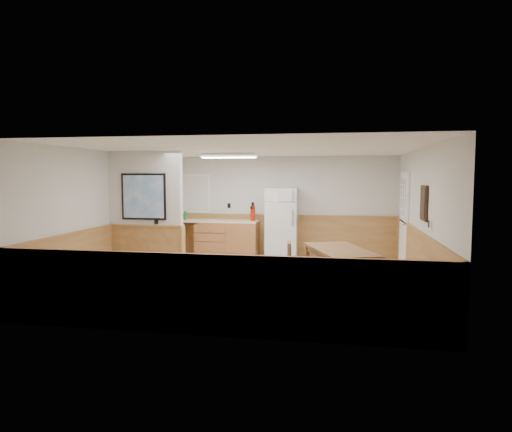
% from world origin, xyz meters
% --- Properties ---
extents(ground, '(6.00, 6.00, 0.00)m').
position_xyz_m(ground, '(0.00, 0.00, 0.00)').
color(ground, beige).
rests_on(ground, ground).
extents(ceiling, '(6.00, 6.00, 0.02)m').
position_xyz_m(ceiling, '(0.00, 0.00, 2.50)').
color(ceiling, white).
rests_on(ceiling, back_wall).
extents(back_wall, '(6.00, 0.02, 2.50)m').
position_xyz_m(back_wall, '(0.00, 3.00, 1.25)').
color(back_wall, silver).
rests_on(back_wall, ground).
extents(right_wall, '(0.02, 6.00, 2.50)m').
position_xyz_m(right_wall, '(3.00, 0.00, 1.25)').
color(right_wall, silver).
rests_on(right_wall, ground).
extents(left_wall, '(0.02, 6.00, 2.50)m').
position_xyz_m(left_wall, '(-3.00, 0.00, 1.25)').
color(left_wall, silver).
rests_on(left_wall, ground).
extents(wainscot_back, '(6.00, 0.04, 1.00)m').
position_xyz_m(wainscot_back, '(0.00, 2.98, 0.50)').
color(wainscot_back, tan).
rests_on(wainscot_back, ground).
extents(wainscot_right, '(0.04, 6.00, 1.00)m').
position_xyz_m(wainscot_right, '(2.98, 0.00, 0.50)').
color(wainscot_right, tan).
rests_on(wainscot_right, ground).
extents(wainscot_left, '(0.04, 6.00, 1.00)m').
position_xyz_m(wainscot_left, '(-2.98, 0.00, 0.50)').
color(wainscot_left, tan).
rests_on(wainscot_left, ground).
extents(partition_wall, '(1.50, 0.20, 2.50)m').
position_xyz_m(partition_wall, '(-2.25, 0.19, 1.23)').
color(partition_wall, silver).
rests_on(partition_wall, ground).
extents(kitchen_counter, '(2.20, 0.61, 1.00)m').
position_xyz_m(kitchen_counter, '(-1.21, 2.68, 0.46)').
color(kitchen_counter, '#B16E3F').
rests_on(kitchen_counter, ground).
extents(exterior_door, '(0.07, 1.02, 2.15)m').
position_xyz_m(exterior_door, '(2.96, 1.90, 1.05)').
color(exterior_door, white).
rests_on(exterior_door, ground).
extents(kitchen_window, '(0.80, 0.04, 1.00)m').
position_xyz_m(kitchen_window, '(-2.10, 2.98, 1.55)').
color(kitchen_window, white).
rests_on(kitchen_window, back_wall).
extents(wall_painting, '(0.04, 0.50, 0.60)m').
position_xyz_m(wall_painting, '(2.97, -0.30, 1.55)').
color(wall_painting, '#301D13').
rests_on(wall_painting, right_wall).
extents(fluorescent_fixture, '(1.20, 0.30, 0.09)m').
position_xyz_m(fluorescent_fixture, '(-0.80, 1.30, 2.45)').
color(fluorescent_fixture, white).
rests_on(fluorescent_fixture, ceiling).
extents(refrigerator, '(0.78, 0.73, 1.72)m').
position_xyz_m(refrigerator, '(0.20, 2.63, 0.86)').
color(refrigerator, silver).
rests_on(refrigerator, ground).
extents(dining_table, '(1.37, 1.88, 0.75)m').
position_xyz_m(dining_table, '(1.59, -0.44, 0.66)').
color(dining_table, brown).
rests_on(dining_table, ground).
extents(dining_bench, '(0.73, 1.77, 0.45)m').
position_xyz_m(dining_bench, '(2.70, -0.53, 0.35)').
color(dining_bench, brown).
rests_on(dining_bench, ground).
extents(dining_chair, '(0.72, 0.53, 0.85)m').
position_xyz_m(dining_chair, '(0.81, -0.41, 0.49)').
color(dining_chair, brown).
rests_on(dining_chair, ground).
extents(fire_extinguisher, '(0.15, 0.15, 0.46)m').
position_xyz_m(fire_extinguisher, '(-0.52, 2.65, 1.10)').
color(fire_extinguisher, '#A81809').
rests_on(fire_extinguisher, kitchen_counter).
extents(soap_bottle, '(0.09, 0.09, 0.22)m').
position_xyz_m(soap_bottle, '(-2.26, 2.66, 1.01)').
color(soap_bottle, '#17803A').
rests_on(soap_bottle, kitchen_counter).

